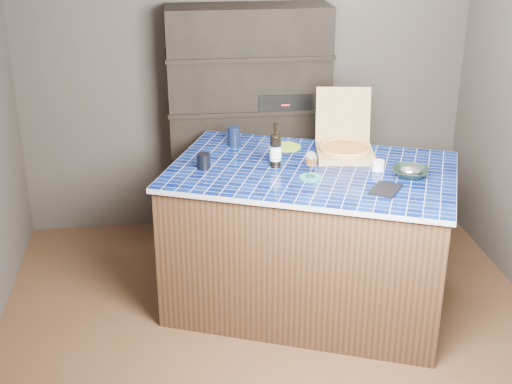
{
  "coord_description": "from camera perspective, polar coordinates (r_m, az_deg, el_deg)",
  "views": [
    {
      "loc": [
        -0.57,
        -3.66,
        2.58
      ],
      "look_at": [
        -0.13,
        0.0,
        1.0
      ],
      "focal_mm": 50.0,
      "sensor_mm": 36.0,
      "label": 1
    }
  ],
  "objects": [
    {
      "name": "foil_contents",
      "position": [
        4.41,
        12.26,
        1.69
      ],
      "size": [
        0.13,
        0.11,
        0.06
      ],
      "primitive_type": "ellipsoid",
      "color": "silver",
      "rests_on": "bowl"
    },
    {
      "name": "pizza_box",
      "position": [
        4.7,
        7.12,
        3.6
      ],
      "size": [
        0.42,
        0.49,
        0.4
      ],
      "rotation": [
        0.0,
        0.0,
        -0.14
      ],
      "color": "#9B8450",
      "rests_on": "kitchen_island"
    },
    {
      "name": "dvd_case",
      "position": [
        4.19,
        10.33,
        0.2
      ],
      "size": [
        0.23,
        0.25,
        0.02
      ],
      "primitive_type": "cube",
      "rotation": [
        0.0,
        0.0,
        -0.6
      ],
      "color": "black",
      "rests_on": "kitchen_island"
    },
    {
      "name": "white_jar",
      "position": [
        4.47,
        9.74,
        2.09
      ],
      "size": [
        0.08,
        0.08,
        0.06
      ],
      "primitive_type": "cylinder",
      "color": "white",
      "rests_on": "kitchen_island"
    },
    {
      "name": "bowl",
      "position": [
        4.41,
        12.25,
        1.53
      ],
      "size": [
        0.29,
        0.29,
        0.05
      ],
      "primitive_type": "imported",
      "rotation": [
        0.0,
        0.0,
        -0.43
      ],
      "color": "black",
      "rests_on": "kitchen_island"
    },
    {
      "name": "shelving_unit",
      "position": [
        5.48,
        -0.54,
        5.42
      ],
      "size": [
        1.2,
        0.41,
        1.8
      ],
      "color": "black",
      "rests_on": "floor"
    },
    {
      "name": "green_trivet",
      "position": [
        4.82,
        2.41,
        3.64
      ],
      "size": [
        0.2,
        0.2,
        0.01
      ],
      "primitive_type": "cylinder",
      "color": "#95C329",
      "rests_on": "kitchen_island"
    },
    {
      "name": "navy_cup",
      "position": [
        4.83,
        -1.77,
        4.47
      ],
      "size": [
        0.08,
        0.08,
        0.13
      ],
      "primitive_type": "cylinder",
      "color": "black",
      "rests_on": "kitchen_island"
    },
    {
      "name": "kitchen_island",
      "position": [
        4.65,
        4.31,
        -3.67
      ],
      "size": [
        2.04,
        1.68,
        0.96
      ],
      "rotation": [
        0.0,
        0.0,
        -0.38
      ],
      "color": "#4A2F1D",
      "rests_on": "floor"
    },
    {
      "name": "mead_bottle",
      "position": [
        4.44,
        1.58,
        3.39
      ],
      "size": [
        0.08,
        0.08,
        0.29
      ],
      "color": "black",
      "rests_on": "kitchen_island"
    },
    {
      "name": "tumbler",
      "position": [
        4.45,
        -4.21,
        2.49
      ],
      "size": [
        0.08,
        0.08,
        0.09
      ],
      "primitive_type": "cylinder",
      "color": "black",
      "rests_on": "kitchen_island"
    },
    {
      "name": "teal_trivet",
      "position": [
        4.32,
        4.38,
        1.18
      ],
      "size": [
        0.14,
        0.14,
        0.01
      ],
      "primitive_type": "cylinder",
      "color": "#1B8D79",
      "rests_on": "kitchen_island"
    },
    {
      "name": "room",
      "position": [
        3.94,
        1.86,
        3.46
      ],
      "size": [
        3.5,
        3.5,
        3.5
      ],
      "color": "brown",
      "rests_on": "ground"
    },
    {
      "name": "wine_glass",
      "position": [
        4.28,
        4.43,
        2.6
      ],
      "size": [
        0.07,
        0.07,
        0.16
      ],
      "color": "white",
      "rests_on": "teal_trivet"
    }
  ]
}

